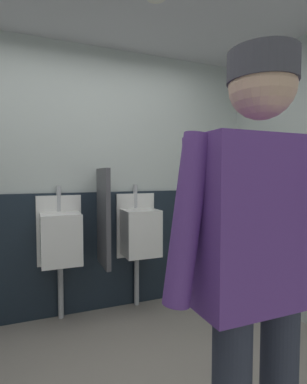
% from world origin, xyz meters
% --- Properties ---
extents(wall_back, '(4.27, 0.12, 2.58)m').
position_xyz_m(wall_back, '(0.00, 1.57, 1.29)').
color(wall_back, silver).
rests_on(wall_back, ground_plane).
extents(wainscot_band_back, '(3.67, 0.03, 1.17)m').
position_xyz_m(wainscot_band_back, '(0.00, 1.49, 0.59)').
color(wainscot_band_back, '#19232D').
rests_on(wainscot_band_back, ground_plane).
extents(urinal_left, '(0.40, 0.34, 1.24)m').
position_xyz_m(urinal_left, '(-0.19, 1.35, 0.78)').
color(urinal_left, white).
rests_on(urinal_left, ground_plane).
extents(urinal_middle, '(0.40, 0.34, 1.24)m').
position_xyz_m(urinal_middle, '(0.56, 1.35, 0.78)').
color(urinal_middle, white).
rests_on(urinal_middle, ground_plane).
extents(privacy_divider_panel, '(0.04, 0.40, 0.90)m').
position_xyz_m(privacy_divider_panel, '(0.18, 1.28, 0.95)').
color(privacy_divider_panel, '#4C4C51').
extents(person, '(0.72, 0.60, 1.76)m').
position_xyz_m(person, '(0.33, -0.58, 1.06)').
color(person, '#2D3342').
rests_on(person, ground_plane).
extents(soap_dispenser, '(0.10, 0.07, 0.18)m').
position_xyz_m(soap_dispenser, '(1.34, 1.47, 1.35)').
color(soap_dispenser, silver).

